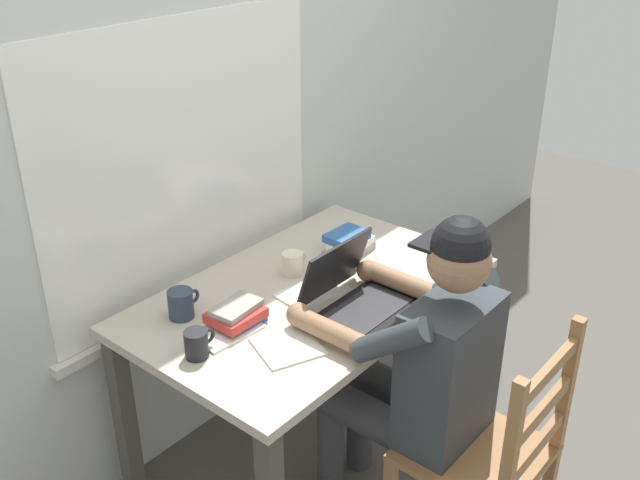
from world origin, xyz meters
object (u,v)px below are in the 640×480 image
Objects in this scene: coffee_mug_white at (293,263)px; coffee_mug_spare at (181,304)px; seated_person at (420,364)px; wooden_chair at (491,456)px; desk at (310,315)px; book_stack_side at (349,243)px; book_stack_main at (237,315)px; laptop at (355,293)px; computer_mouse at (400,278)px; coffee_mug_dark at (197,344)px.

coffee_mug_white is 0.47m from coffee_mug_spare.
seated_person is 1.33× the size of wooden_chair.
seated_person is (-0.01, -0.48, 0.02)m from desk.
book_stack_side is (0.32, 0.07, 0.14)m from desk.
book_stack_main is at bearing -63.76° from coffee_mug_spare.
coffee_mug_white is at bearing 82.89° from laptop.
laptop reaches higher than coffee_mug_spare.
coffee_mug_white reaches higher than computer_mouse.
book_stack_main is (-0.30, 0.80, 0.35)m from wooden_chair.
coffee_mug_dark is (-0.52, 0.01, 0.15)m from desk.
seated_person is 3.71× the size of laptop.
book_stack_main is at bearing 156.11° from computer_mouse.
book_stack_side reaches higher than book_stack_main.
book_stack_main is at bearing 110.74° from wooden_chair.
coffee_mug_dark is at bearing 159.77° from laptop.
seated_person reaches higher than book_stack_main.
coffee_mug_spare is (-0.39, 0.70, 0.14)m from seated_person.
computer_mouse is at bearing 44.63° from seated_person.
laptop is 1.68× the size of book_stack_side.
seated_person reaches higher than computer_mouse.
coffee_mug_white is at bearing 11.74° from coffee_mug_dark.
wooden_chair reaches higher than desk.
wooden_chair reaches higher than coffee_mug_dark.
desk is at bearing 140.83° from computer_mouse.
book_stack_main is 0.89× the size of book_stack_side.
seated_person is 0.81m from coffee_mug_spare.
coffee_mug_spare is at bearing 135.88° from laptop.
coffee_mug_spare is 0.63× the size of book_stack_side.
computer_mouse is 0.57× the size of book_stack_main.
book_stack_main is (0.09, -0.17, -0.01)m from coffee_mug_spare.
seated_person reaches higher than desk.
wooden_chair is 7.96× the size of coffee_mug_white.
coffee_mug_dark is (-0.78, 0.22, 0.03)m from computer_mouse.
laptop is 0.57m from coffee_mug_dark.
laptop is at bearing -34.87° from book_stack_main.
coffee_mug_dark is at bearing -175.73° from book_stack_side.
laptop reaches higher than coffee_mug_white.
desk is 11.50× the size of coffee_mug_dark.
computer_mouse is at bearing -39.17° from desk.
laptop is at bearing -97.11° from coffee_mug_white.
book_stack_side is (0.06, 0.28, 0.02)m from computer_mouse.
seated_person is 6.24× the size of book_stack_side.
coffee_mug_white is at bearing 120.97° from computer_mouse.
book_stack_side reaches higher than computer_mouse.
coffee_mug_spare is (0.12, 0.21, 0.00)m from coffee_mug_dark.
computer_mouse is 0.81m from coffee_mug_dark.
wooden_chair is (-0.01, -0.76, -0.21)m from desk.
desk is 1.05× the size of seated_person.
seated_person reaches higher than coffee_mug_white.
book_stack_side is (0.33, 0.55, 0.13)m from seated_person.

